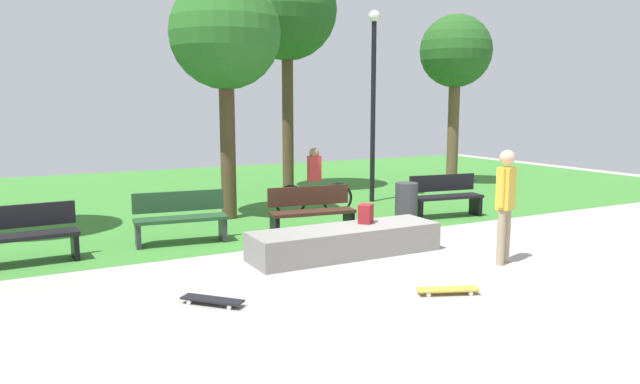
{
  "coord_description": "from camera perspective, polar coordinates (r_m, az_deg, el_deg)",
  "views": [
    {
      "loc": [
        -5.37,
        -8.08,
        2.47
      ],
      "look_at": [
        -0.61,
        0.91,
        0.93
      ],
      "focal_mm": 33.17,
      "sensor_mm": 36.0,
      "label": 1
    }
  ],
  "objects": [
    {
      "name": "tree_young_birch",
      "position": [
        12.75,
        -9.13,
        14.62
      ],
      "size": [
        2.31,
        2.31,
        5.04
      ],
      "color": "#4C3823",
      "rests_on": "grass_lawn"
    },
    {
      "name": "lamp_post",
      "position": [
        14.78,
        5.17,
        9.88
      ],
      "size": [
        0.28,
        0.28,
        4.68
      ],
      "color": "black",
      "rests_on": "ground_plane"
    },
    {
      "name": "grass_lawn",
      "position": [
        16.7,
        -8.83,
        0.02
      ],
      "size": [
        26.6,
        12.93,
        0.01
      ],
      "primitive_type": "cube",
      "color": "#387A2D",
      "rests_on": "ground_plane"
    },
    {
      "name": "skateboard_by_ledge",
      "position": [
        7.95,
        12.23,
        -9.17
      ],
      "size": [
        0.82,
        0.49,
        0.08
      ],
      "color": "gold",
      "rests_on": "ground_plane"
    },
    {
      "name": "trash_bin",
      "position": [
        12.2,
        8.33,
        -1.11
      ],
      "size": [
        0.46,
        0.46,
        0.86
      ],
      "primitive_type": "cylinder",
      "color": "#333338",
      "rests_on": "ground_plane"
    },
    {
      "name": "backpack_on_ledge",
      "position": [
        9.95,
        4.44,
        -2.09
      ],
      "size": [
        0.34,
        0.34,
        0.32
      ],
      "primitive_type": "cube",
      "rotation": [
        0.0,
        0.0,
        0.74
      ],
      "color": "maroon",
      "rests_on": "concrete_ledge"
    },
    {
      "name": "park_bench_by_oak",
      "position": [
        10.16,
        -26.82,
        -3.61
      ],
      "size": [
        1.62,
        0.54,
        0.91
      ],
      "color": "black",
      "rests_on": "ground_plane"
    },
    {
      "name": "cyclist_on_bicycle",
      "position": [
        13.1,
        -0.55,
        0.55
      ],
      "size": [
        1.81,
        0.34,
        1.52
      ],
      "color": "black",
      "rests_on": "ground_plane"
    },
    {
      "name": "park_bench_far_right",
      "position": [
        13.13,
        12.01,
        -0.29
      ],
      "size": [
        1.65,
        0.68,
        0.91
      ],
      "color": "black",
      "rests_on": "ground_plane"
    },
    {
      "name": "tree_broad_elm",
      "position": [
        18.37,
        12.95,
        12.85
      ],
      "size": [
        2.13,
        2.13,
        5.05
      ],
      "color": "brown",
      "rests_on": "grass_lawn"
    },
    {
      "name": "ground_plane",
      "position": [
        10.01,
        5.55,
        -5.7
      ],
      "size": [
        28.0,
        28.0,
        0.0
      ],
      "primitive_type": "plane",
      "color": "#9E9993"
    },
    {
      "name": "park_bench_center_lawn",
      "position": [
        11.06,
        -0.85,
        -1.74
      ],
      "size": [
        1.65,
        0.67,
        0.91
      ],
      "color": "#331E14",
      "rests_on": "ground_plane"
    },
    {
      "name": "park_bench_far_left",
      "position": [
        10.71,
        -13.33,
        -2.32
      ],
      "size": [
        1.64,
        0.65,
        0.91
      ],
      "color": "#1E4223",
      "rests_on": "ground_plane"
    },
    {
      "name": "concrete_ledge",
      "position": [
        9.67,
        2.47,
        -4.77
      ],
      "size": [
        3.2,
        0.89,
        0.46
      ],
      "primitive_type": "cube",
      "color": "gray",
      "rests_on": "ground_plane"
    },
    {
      "name": "tree_leaning_ash",
      "position": [
        16.7,
        -3.21,
        16.97
      ],
      "size": [
        2.71,
        2.71,
        6.32
      ],
      "color": "#4C3823",
      "rests_on": "grass_lawn"
    },
    {
      "name": "skateboard_spare",
      "position": [
        7.51,
        -10.36,
        -10.19
      ],
      "size": [
        0.69,
        0.73,
        0.08
      ],
      "color": "black",
      "rests_on": "ground_plane"
    },
    {
      "name": "skater_performing_trick",
      "position": [
        9.45,
        17.46,
        -0.49
      ],
      "size": [
        0.4,
        0.31,
        1.76
      ],
      "color": "tan",
      "rests_on": "ground_plane"
    }
  ]
}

